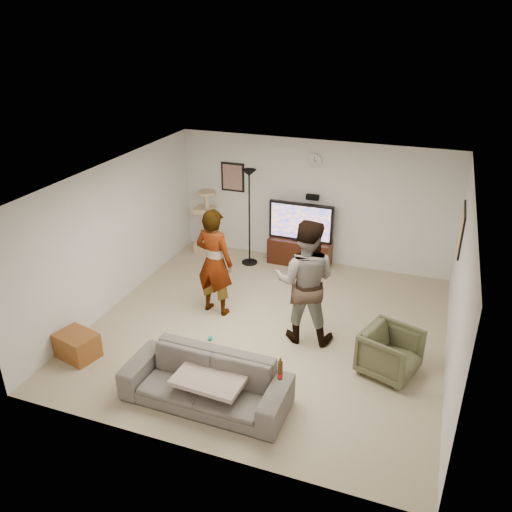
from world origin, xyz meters
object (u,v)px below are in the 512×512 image
(sofa, at_px, (206,382))
(cat_tree, at_px, (206,221))
(armchair, at_px, (390,352))
(side_table, at_px, (77,345))
(person_left, at_px, (214,262))
(floor_lamp, at_px, (249,218))
(tv_stand, at_px, (300,251))
(beer_bottle, at_px, (280,370))
(person_right, at_px, (305,282))
(tv, at_px, (301,222))

(sofa, bearing_deg, cat_tree, 115.79)
(armchair, xyz_separation_m, side_table, (-4.38, -1.19, -0.15))
(cat_tree, xyz_separation_m, armchair, (4.20, -2.94, -0.34))
(sofa, bearing_deg, person_left, 111.77)
(person_left, relative_size, sofa, 0.85)
(person_left, bearing_deg, sofa, 119.96)
(cat_tree, bearing_deg, floor_lamp, -13.82)
(armchair, height_order, side_table, armchair)
(tv_stand, xyz_separation_m, floor_lamp, (-0.96, -0.33, 0.72))
(beer_bottle, bearing_deg, armchair, 50.79)
(person_right, bearing_deg, armchair, 155.47)
(person_left, height_order, person_right, person_right)
(floor_lamp, bearing_deg, person_right, -52.03)
(tv_stand, xyz_separation_m, side_table, (-2.24, -4.19, -0.07))
(person_left, relative_size, side_table, 3.19)
(tv_stand, height_order, cat_tree, cat_tree)
(cat_tree, relative_size, armchair, 1.82)
(cat_tree, xyz_separation_m, sofa, (2.03, -4.37, -0.36))
(tv, relative_size, person_right, 0.65)
(tv, height_order, armchair, tv)
(tv, bearing_deg, beer_bottle, -77.57)
(tv_stand, relative_size, person_right, 0.64)
(tv_stand, distance_m, floor_lamp, 1.25)
(sofa, height_order, armchair, armchair)
(tv, xyz_separation_m, sofa, (-0.02, -4.44, -0.59))
(floor_lamp, relative_size, cat_tree, 1.44)
(cat_tree, bearing_deg, beer_bottle, -55.26)
(person_left, bearing_deg, cat_tree, -52.38)
(tv, bearing_deg, side_table, -118.08)
(person_left, bearing_deg, side_table, 62.86)
(armchair, bearing_deg, tv_stand, 54.04)
(floor_lamp, relative_size, sofa, 0.90)
(floor_lamp, bearing_deg, tv, 18.95)
(person_right, xyz_separation_m, side_table, (-3.00, -1.64, -0.80))
(person_right, relative_size, side_table, 3.40)
(tv, relative_size, side_table, 2.23)
(person_right, distance_m, sofa, 2.15)
(tv_stand, xyz_separation_m, armchair, (2.15, -3.00, 0.08))
(tv, height_order, cat_tree, cat_tree)
(cat_tree, relative_size, person_right, 0.69)
(floor_lamp, xyz_separation_m, cat_tree, (-1.09, 0.27, -0.30))
(armchair, bearing_deg, sofa, 141.88)
(person_left, relative_size, armchair, 2.48)
(cat_tree, xyz_separation_m, side_table, (-0.18, -4.13, -0.49))
(cat_tree, bearing_deg, sofa, -65.10)
(tv, relative_size, cat_tree, 0.95)
(tv, relative_size, person_left, 0.70)
(cat_tree, bearing_deg, person_left, -61.46)
(tv, xyz_separation_m, beer_bottle, (0.98, -4.44, -0.15))
(tv_stand, bearing_deg, tv, 0.00)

